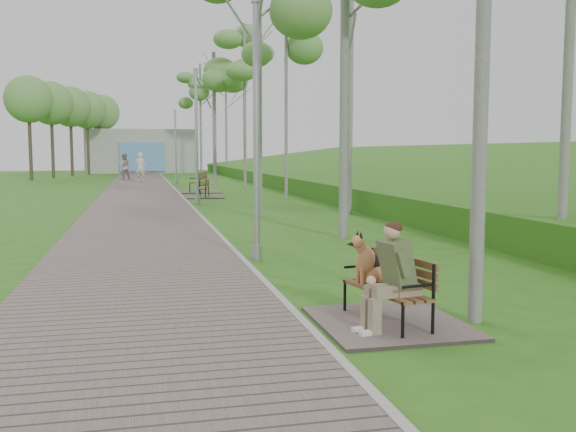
# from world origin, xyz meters

# --- Properties ---
(ground) EXTENTS (120.00, 120.00, 0.00)m
(ground) POSITION_xyz_m (0.00, 0.00, 0.00)
(ground) COLOR #305E1B
(ground) RESTS_ON ground
(walkway) EXTENTS (3.50, 67.00, 0.04)m
(walkway) POSITION_xyz_m (-1.75, 21.50, 0.02)
(walkway) COLOR #675853
(walkway) RESTS_ON ground
(kerb) EXTENTS (0.10, 67.00, 0.05)m
(kerb) POSITION_xyz_m (0.00, 21.50, 0.03)
(kerb) COLOR #999993
(kerb) RESTS_ON ground
(embankment) EXTENTS (14.00, 70.00, 1.60)m
(embankment) POSITION_xyz_m (12.00, 20.00, 0.00)
(embankment) COLOR #3C821F
(embankment) RESTS_ON ground
(building_north) EXTENTS (10.00, 5.20, 4.00)m
(building_north) POSITION_xyz_m (-1.50, 50.97, 1.99)
(building_north) COLOR #9E9E99
(building_north) RESTS_ON ground
(bench_main) EXTENTS (1.59, 1.77, 1.39)m
(bench_main) POSITION_xyz_m (0.85, -4.23, 0.38)
(bench_main) COLOR #675853
(bench_main) RESTS_ON ground
(bench_second) EXTENTS (1.56, 1.73, 0.96)m
(bench_second) POSITION_xyz_m (0.85, 16.53, 0.17)
(bench_second) COLOR #675853
(bench_second) RESTS_ON ground
(bench_third) EXTENTS (1.99, 2.21, 1.22)m
(bench_third) POSITION_xyz_m (0.97, 20.19, 0.23)
(bench_third) COLOR #675853
(bench_third) RESTS_ON ground
(lamp_post_near) EXTENTS (0.18, 0.18, 4.72)m
(lamp_post_near) POSITION_xyz_m (0.25, 0.35, 2.20)
(lamp_post_near) COLOR #9A9DA2
(lamp_post_near) RESTS_ON ground
(lamp_post_second) EXTENTS (0.19, 0.19, 4.95)m
(lamp_post_second) POSITION_xyz_m (0.30, 12.99, 2.31)
(lamp_post_second) COLOR #9A9DA2
(lamp_post_second) RESTS_ON ground
(lamp_post_third) EXTENTS (0.17, 0.17, 4.42)m
(lamp_post_third) POSITION_xyz_m (0.38, 28.43, 2.07)
(lamp_post_third) COLOR #9A9DA2
(lamp_post_third) RESTS_ON ground
(pedestrian_near) EXTENTS (0.82, 0.70, 1.91)m
(pedestrian_near) POSITION_xyz_m (-1.70, 32.09, 0.96)
(pedestrian_near) COLOR silver
(pedestrian_near) RESTS_ON ground
(pedestrian_far) EXTENTS (1.04, 0.90, 1.84)m
(pedestrian_far) POSITION_xyz_m (-2.79, 34.44, 0.92)
(pedestrian_far) COLOR gray
(pedestrian_far) RESTS_ON ground
(birch_mid_b) EXTENTS (2.33, 2.33, 8.79)m
(birch_mid_b) POSITION_xyz_m (4.07, 14.73, 6.90)
(birch_mid_b) COLOR silver
(birch_mid_b) RESTS_ON ground
(birch_mid_c) EXTENTS (2.73, 2.73, 7.73)m
(birch_mid_c) POSITION_xyz_m (2.38, 25.37, 6.07)
(birch_mid_c) COLOR silver
(birch_mid_c) RESTS_ON ground
(birch_far_b) EXTENTS (2.83, 2.83, 8.99)m
(birch_far_b) POSITION_xyz_m (3.74, 23.18, 7.06)
(birch_far_b) COLOR silver
(birch_far_b) RESTS_ON ground
(birch_distant_a) EXTENTS (2.50, 2.50, 9.60)m
(birch_distant_a) POSITION_xyz_m (3.29, 43.35, 7.54)
(birch_distant_a) COLOR silver
(birch_distant_a) RESTS_ON ground
(birch_distant_b) EXTENTS (2.98, 2.98, 9.30)m
(birch_distant_b) POSITION_xyz_m (5.14, 41.17, 7.30)
(birch_distant_b) COLOR silver
(birch_distant_b) RESTS_ON ground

